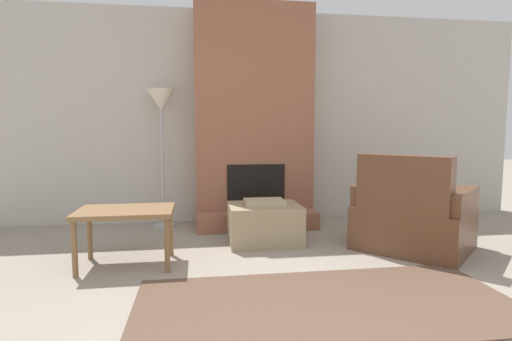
# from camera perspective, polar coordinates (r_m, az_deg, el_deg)

# --- Properties ---
(wall_back) EXTENTS (7.16, 0.06, 2.60)m
(wall_back) POSITION_cam_1_polar(r_m,az_deg,el_deg) (5.08, -0.76, 7.60)
(wall_back) COLOR #BCB7AD
(wall_back) RESTS_ON ground_plane
(fireplace) EXTENTS (1.39, 0.70, 2.60)m
(fireplace) POSITION_cam_1_polar(r_m,az_deg,el_deg) (4.82, -0.35, 6.98)
(fireplace) COLOR #935B42
(fireplace) RESTS_ON ground_plane
(ottoman) EXTENTS (0.72, 0.55, 0.44)m
(ottoman) POSITION_cam_1_polar(r_m,az_deg,el_deg) (4.07, 1.21, -7.50)
(ottoman) COLOR #998460
(ottoman) RESTS_ON ground_plane
(armchair) EXTENTS (1.30, 1.30, 0.92)m
(armchair) POSITION_cam_1_polar(r_m,az_deg,el_deg) (4.09, 21.30, -6.65)
(armchair) COLOR brown
(armchair) RESTS_ON ground_plane
(side_table) EXTENTS (0.78, 0.53, 0.48)m
(side_table) POSITION_cam_1_polar(r_m,az_deg,el_deg) (3.53, -18.12, -6.25)
(side_table) COLOR brown
(side_table) RESTS_ON ground_plane
(floor_lamp_left) EXTENTS (0.33, 0.33, 1.61)m
(floor_lamp_left) POSITION_cam_1_polar(r_m,az_deg,el_deg) (4.80, -13.40, 8.56)
(floor_lamp_left) COLOR #ADADB2
(floor_lamp_left) RESTS_ON ground_plane
(area_rug) EXTENTS (2.51, 1.16, 0.01)m
(area_rug) POSITION_cam_1_polar(r_m,az_deg,el_deg) (2.80, 10.08, -18.22)
(area_rug) COLOR brown
(area_rug) RESTS_ON ground_plane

